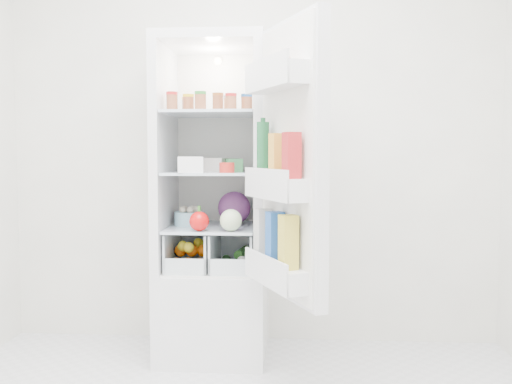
# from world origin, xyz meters

# --- Properties ---
(room_walls) EXTENTS (3.02, 3.02, 2.61)m
(room_walls) POSITION_xyz_m (0.00, 0.00, 1.59)
(room_walls) COLOR white
(room_walls) RESTS_ON ground
(refrigerator) EXTENTS (0.60, 0.60, 1.80)m
(refrigerator) POSITION_xyz_m (-0.20, 1.25, 0.67)
(refrigerator) COLOR silver
(refrigerator) RESTS_ON ground
(shelf_low) EXTENTS (0.49, 0.53, 0.01)m
(shelf_low) POSITION_xyz_m (-0.20, 1.19, 0.74)
(shelf_low) COLOR silver
(shelf_low) RESTS_ON refrigerator
(shelf_mid) EXTENTS (0.49, 0.53, 0.02)m
(shelf_mid) POSITION_xyz_m (-0.20, 1.19, 1.05)
(shelf_mid) COLOR silver
(shelf_mid) RESTS_ON refrigerator
(shelf_top) EXTENTS (0.49, 0.53, 0.02)m
(shelf_top) POSITION_xyz_m (-0.20, 1.19, 1.38)
(shelf_top) COLOR silver
(shelf_top) RESTS_ON refrigerator
(crisper_left) EXTENTS (0.23, 0.46, 0.22)m
(crisper_left) POSITION_xyz_m (-0.32, 1.19, 0.61)
(crisper_left) COLOR silver
(crisper_left) RESTS_ON refrigerator
(crisper_right) EXTENTS (0.23, 0.46, 0.22)m
(crisper_right) POSITION_xyz_m (-0.08, 1.19, 0.61)
(crisper_right) COLOR silver
(crisper_right) RESTS_ON refrigerator
(condiment_jars) EXTENTS (0.46, 0.34, 0.08)m
(condiment_jars) POSITION_xyz_m (-0.21, 1.13, 1.43)
(condiment_jars) COLOR #B21919
(condiment_jars) RESTS_ON shelf_top
(squeeze_bottle) EXTENTS (0.06, 0.06, 0.17)m
(squeeze_bottle) POSITION_xyz_m (0.01, 1.25, 1.47)
(squeeze_bottle) COLOR white
(squeeze_bottle) RESTS_ON shelf_top
(tub_white) EXTENTS (0.15, 0.15, 0.08)m
(tub_white) POSITION_xyz_m (-0.29, 0.99, 1.10)
(tub_white) COLOR white
(tub_white) RESTS_ON shelf_mid
(tub_cream) EXTENTS (0.15, 0.15, 0.08)m
(tub_cream) POSITION_xyz_m (-0.19, 1.23, 1.10)
(tub_cream) COLOR white
(tub_cream) RESTS_ON shelf_mid
(tin_red) EXTENTS (0.11, 0.11, 0.05)m
(tin_red) POSITION_xyz_m (-0.10, 0.99, 1.08)
(tin_red) COLOR red
(tin_red) RESTS_ON shelf_mid
(foil_tray) EXTENTS (0.21, 0.17, 0.05)m
(foil_tray) POSITION_xyz_m (-0.21, 1.32, 1.08)
(foil_tray) COLOR silver
(foil_tray) RESTS_ON shelf_mid
(tub_green) EXTENTS (0.12, 0.14, 0.07)m
(tub_green) POSITION_xyz_m (-0.08, 1.19, 1.09)
(tub_green) COLOR #3E894D
(tub_green) RESTS_ON shelf_mid
(red_cabbage) EXTENTS (0.19, 0.19, 0.19)m
(red_cabbage) POSITION_xyz_m (-0.09, 1.29, 0.84)
(red_cabbage) COLOR #551F5C
(red_cabbage) RESTS_ON shelf_low
(bell_pepper) EXTENTS (0.10, 0.10, 0.10)m
(bell_pepper) POSITION_xyz_m (-0.24, 0.97, 0.80)
(bell_pepper) COLOR red
(bell_pepper) RESTS_ON shelf_low
(mushroom_bowl) EXTENTS (0.22, 0.22, 0.08)m
(mushroom_bowl) POSITION_xyz_m (-0.34, 1.20, 0.79)
(mushroom_bowl) COLOR #95CBDE
(mushroom_bowl) RESTS_ON shelf_low
(salad_bag) EXTENTS (0.12, 0.12, 0.12)m
(salad_bag) POSITION_xyz_m (-0.07, 0.97, 0.81)
(salad_bag) COLOR beige
(salad_bag) RESTS_ON shelf_low
(citrus_pile) EXTENTS (0.20, 0.24, 0.16)m
(citrus_pile) POSITION_xyz_m (-0.32, 1.13, 0.59)
(citrus_pile) COLOR orange
(citrus_pile) RESTS_ON refrigerator
(veg_pile) EXTENTS (0.16, 0.30, 0.10)m
(veg_pile) POSITION_xyz_m (-0.07, 1.18, 0.56)
(veg_pile) COLOR #25511B
(veg_pile) RESTS_ON refrigerator
(fridge_door) EXTENTS (0.39, 0.57, 1.30)m
(fridge_door) POSITION_xyz_m (0.23, 0.64, 1.09)
(fridge_door) COLOR silver
(fridge_door) RESTS_ON refrigerator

